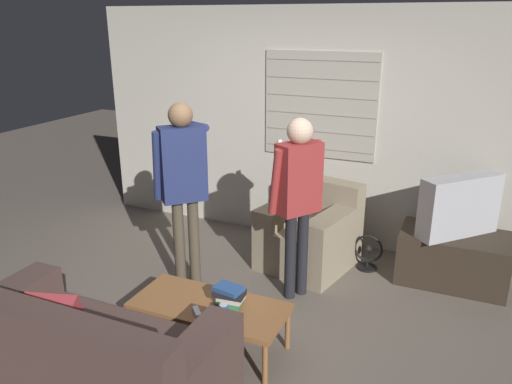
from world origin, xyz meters
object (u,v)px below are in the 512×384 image
object	(u,v)px
armchair_beige	(311,233)
tv	(459,206)
book_stack	(229,295)
soda_can	(224,312)
person_right_standing	(297,187)
floor_fan	(368,253)
spare_remote	(197,312)
coffee_table	(210,308)
couch_blue	(85,366)
person_left_standing	(183,175)

from	to	relation	value
armchair_beige	tv	xyz separation A→B (m)	(1.35, 0.19, 0.44)
book_stack	soda_can	bearing A→B (deg)	-75.25
armchair_beige	person_right_standing	bearing A→B (deg)	108.21
soda_can	book_stack	bearing A→B (deg)	104.75
tv	floor_fan	distance (m)	1.00
armchair_beige	spare_remote	world-z (taller)	armchair_beige
armchair_beige	coffee_table	xyz separation A→B (m)	(-0.27, -1.65, 0.01)
coffee_table	person_right_standing	distance (m)	1.26
couch_blue	book_stack	bearing A→B (deg)	60.09
tv	soda_can	bearing A→B (deg)	7.41
coffee_table	floor_fan	xyz separation A→B (m)	(0.84, 1.77, -0.18)
person_right_standing	book_stack	distance (m)	1.13
book_stack	floor_fan	bearing A→B (deg)	67.97
coffee_table	soda_can	distance (m)	0.26
tv	spare_remote	distance (m)	2.61
couch_blue	coffee_table	world-z (taller)	couch_blue
couch_blue	person_right_standing	size ratio (longest dim) A/B	1.06
book_stack	armchair_beige	bearing A→B (deg)	85.39
couch_blue	coffee_table	bearing A→B (deg)	65.82
couch_blue	spare_remote	distance (m)	0.84
armchair_beige	floor_fan	bearing A→B (deg)	-154.73
person_right_standing	person_left_standing	bearing A→B (deg)	139.38
book_stack	spare_remote	xyz separation A→B (m)	(-0.17, -0.20, -0.07)
person_right_standing	spare_remote	bearing A→B (deg)	-163.76
coffee_table	tv	size ratio (longest dim) A/B	1.61
coffee_table	person_left_standing	distance (m)	1.23
floor_fan	coffee_table	bearing A→B (deg)	-115.34
soda_can	tv	bearing A→B (deg)	54.27
coffee_table	person_left_standing	xyz separation A→B (m)	(-0.64, 0.73, 0.77)
coffee_table	tv	bearing A→B (deg)	48.59
coffee_table	spare_remote	distance (m)	0.15
couch_blue	armchair_beige	size ratio (longest dim) A/B	1.72
book_stack	floor_fan	distance (m)	1.88
armchair_beige	tv	bearing A→B (deg)	-158.85
couch_blue	person_right_standing	xyz separation A→B (m)	(0.74, 1.89, 0.71)
tv	floor_fan	bearing A→B (deg)	-41.73
armchair_beige	person_left_standing	xyz separation A→B (m)	(-0.91, -0.92, 0.77)
person_left_standing	spare_remote	world-z (taller)	person_left_standing
coffee_table	person_left_standing	world-z (taller)	person_left_standing
spare_remote	floor_fan	bearing A→B (deg)	22.99
tv	soda_can	xyz separation A→B (m)	(-1.43, -1.99, -0.33)
armchair_beige	floor_fan	distance (m)	0.61
person_left_standing	floor_fan	bearing A→B (deg)	-9.91
coffee_table	spare_remote	bearing A→B (deg)	-99.36
person_right_standing	spare_remote	size ratio (longest dim) A/B	13.41
person_left_standing	soda_can	xyz separation A→B (m)	(0.83, -0.87, -0.67)
person_left_standing	person_right_standing	xyz separation A→B (m)	(0.97, 0.28, -0.07)
armchair_beige	person_left_standing	world-z (taller)	person_left_standing
soda_can	floor_fan	bearing A→B (deg)	71.43
armchair_beige	spare_remote	distance (m)	1.82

